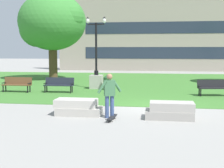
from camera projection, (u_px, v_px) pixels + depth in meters
ground_plane at (154, 107)px, 14.16m from camera, size 140.00×140.00×0.00m
grass_lawn at (155, 83)px, 23.99m from camera, size 40.00×20.00×0.02m
concrete_block_center at (78, 107)px, 12.53m from camera, size 1.85×0.90×0.64m
concrete_block_left at (170, 111)px, 11.83m from camera, size 1.82×0.90×0.64m
person_skateboarder at (110, 93)px, 11.90m from camera, size 0.89×0.71×1.71m
skateboard at (112, 118)px, 11.62m from camera, size 0.31×1.04×0.14m
park_bench_near_left at (214, 87)px, 17.54m from camera, size 1.86×0.79×0.90m
park_bench_near_right at (17, 84)px, 19.13m from camera, size 1.81×0.58×0.90m
park_bench_far_left at (59, 84)px, 18.91m from camera, size 1.80×0.54×0.90m
lamp_post_left at (96, 74)px, 20.78m from camera, size 1.32×0.80×4.74m
tree_near_right at (52, 23)px, 26.40m from camera, size 5.98×5.70×7.36m
trash_bin at (107, 82)px, 20.15m from camera, size 0.49×0.49×0.96m
building_facade_distant at (169, 30)px, 37.49m from camera, size 27.16×1.03×9.88m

